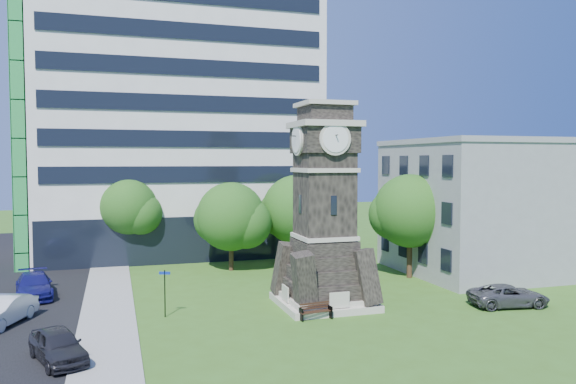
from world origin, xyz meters
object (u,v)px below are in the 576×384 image
object	(u,v)px
park_bench	(315,311)
car_street_north	(34,286)
street_sign	(165,288)
clock_tower	(324,219)
car_street_mid	(3,311)
car_east_lot	(509,296)
car_street_south	(58,345)

from	to	relation	value
park_bench	car_street_north	bearing A→B (deg)	139.35
street_sign	clock_tower	bearing A→B (deg)	21.70
park_bench	street_sign	world-z (taller)	street_sign
car_street_mid	clock_tower	bearing A→B (deg)	18.09
clock_tower	car_east_lot	bearing A→B (deg)	-18.60
car_east_lot	street_sign	bearing A→B (deg)	88.06
car_east_lot	car_street_mid	bearing A→B (deg)	89.19
clock_tower	car_street_north	xyz separation A→B (m)	(-17.05, 7.38, -4.52)
car_street_south	street_sign	distance (m)	7.72
car_east_lot	park_bench	xyz separation A→B (m)	(-12.06, 0.82, -0.16)
clock_tower	car_street_mid	xyz separation A→B (m)	(-17.82, 1.23, -4.53)
car_street_south	car_street_north	xyz separation A→B (m)	(-2.56, 12.91, 0.04)
car_street_north	street_sign	size ratio (longest dim) A/B	1.98
car_east_lot	park_bench	distance (m)	12.09
car_street_south	park_bench	world-z (taller)	car_street_south
car_street_south	park_bench	size ratio (longest dim) A/B	2.35
car_east_lot	street_sign	world-z (taller)	street_sign
car_street_mid	car_street_north	world-z (taller)	car_street_north
car_street_mid	car_east_lot	size ratio (longest dim) A/B	0.96
clock_tower	car_street_south	distance (m)	16.16
car_street_mid	car_street_north	distance (m)	6.20
park_bench	car_street_south	bearing A→B (deg)	-175.34
car_street_mid	car_street_north	bearing A→B (deg)	104.88
car_east_lot	street_sign	size ratio (longest dim) A/B	1.79
car_street_north	car_east_lot	distance (m)	29.65
car_street_mid	street_sign	xyz separation A→B (m)	(8.40, -1.01, 0.91)
car_street_south	car_east_lot	bearing A→B (deg)	-16.04
clock_tower	park_bench	distance (m)	5.71
clock_tower	park_bench	size ratio (longest dim) A/B	6.75
clock_tower	car_street_north	bearing A→B (deg)	156.61
clock_tower	park_bench	bearing A→B (deg)	-119.51
car_street_north	car_street_mid	bearing A→B (deg)	-105.78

